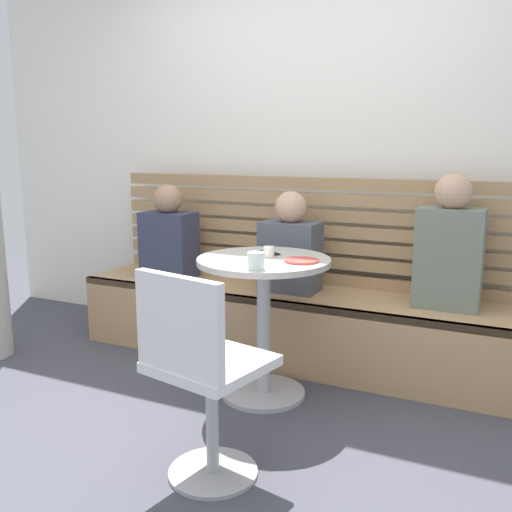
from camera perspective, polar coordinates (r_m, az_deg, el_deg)
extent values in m
plane|color=#42424C|center=(2.57, -7.51, -19.30)|extent=(8.00, 8.00, 0.00)
cube|color=white|center=(3.70, 6.17, 13.46)|extent=(5.20, 0.10, 2.90)
cube|color=tan|center=(3.45, 3.31, -7.04)|extent=(2.70, 0.52, 0.44)
cube|color=#94734F|center=(3.18, 1.72, -4.84)|extent=(2.70, 0.04, 0.04)
cube|color=#A68157|center=(3.60, 4.79, -2.06)|extent=(2.65, 0.04, 0.07)
cube|color=tan|center=(3.58, 4.82, -0.36)|extent=(2.65, 0.04, 0.07)
cube|color=#A68157|center=(3.56, 4.85, 1.17)|extent=(2.65, 0.04, 0.07)
cube|color=tan|center=(3.54, 4.87, 2.72)|extent=(2.65, 0.04, 0.07)
cube|color=#A68157|center=(3.53, 4.90, 4.28)|extent=(2.65, 0.04, 0.07)
cube|color=tan|center=(3.52, 4.92, 5.85)|extent=(2.65, 0.04, 0.07)
cube|color=#A68157|center=(3.51, 4.95, 7.43)|extent=(2.65, 0.04, 0.07)
cylinder|color=#ADADB2|center=(3.05, 0.76, -13.75)|extent=(0.44, 0.44, 0.02)
cylinder|color=#ADADB2|center=(2.92, 0.78, -7.41)|extent=(0.07, 0.07, 0.69)
cylinder|color=#B7B2A8|center=(2.83, 0.79, -0.51)|extent=(0.68, 0.68, 0.03)
cylinder|color=#ADADB2|center=(2.42, -4.40, -21.08)|extent=(0.36, 0.36, 0.02)
cylinder|color=#ADADB2|center=(2.31, -4.48, -16.52)|extent=(0.05, 0.05, 0.45)
cube|color=silver|center=(2.21, -4.58, -10.87)|extent=(0.47, 0.47, 0.04)
cube|color=silver|center=(2.02, -7.88, -6.99)|extent=(0.40, 0.12, 0.36)
cube|color=slate|center=(3.15, 19.06, -0.22)|extent=(0.34, 0.22, 0.54)
sphere|color=tan|center=(3.11, 19.47, 6.19)|extent=(0.19, 0.19, 0.19)
cube|color=#333851|center=(3.73, -8.85, 1.13)|extent=(0.34, 0.22, 0.43)
sphere|color=#A37A5B|center=(3.69, -8.99, 5.74)|extent=(0.19, 0.19, 0.19)
cube|color=#4C515B|center=(3.34, 3.51, -0.06)|extent=(0.34, 0.22, 0.42)
sphere|color=tan|center=(3.30, 3.57, 4.97)|extent=(0.19, 0.19, 0.19)
cylinder|color=silver|center=(2.84, 1.32, 0.43)|extent=(0.06, 0.06, 0.05)
cylinder|color=silver|center=(2.56, 0.00, -0.49)|extent=(0.08, 0.08, 0.08)
cylinder|color=#DB4C42|center=(2.74, 4.65, -0.47)|extent=(0.17, 0.17, 0.01)
cube|color=black|center=(2.95, 1.25, 0.33)|extent=(0.15, 0.14, 0.01)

